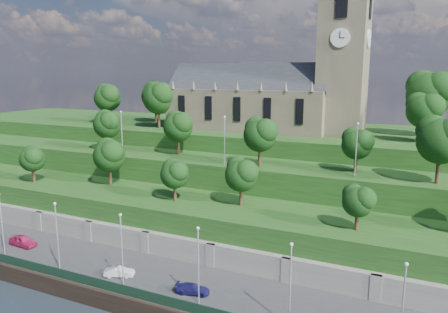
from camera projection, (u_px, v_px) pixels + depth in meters
The scene contains 16 objects.
promenade at pixel (155, 283), 53.41m from camera, with size 160.00×12.00×2.00m, color #2D2D30.
quay_wall at pixel (124, 306), 48.02m from camera, with size 160.00×0.50×2.20m, color black.
fence at pixel (127, 291), 48.31m from camera, with size 160.00×0.10×1.20m, color #163222.
retaining_wall at pixel (180, 253), 58.42m from camera, with size 160.00×2.10×5.00m.
embankment_lower at pixel (201, 228), 63.48m from camera, with size 160.00×12.00×8.00m, color #1A3F15.
embankment_upper at pixel (232, 196), 72.85m from camera, with size 160.00×10.00×12.00m, color #1A3F15.
hilltop at pixel (273, 163), 91.19m from camera, with size 160.00×32.00×15.00m, color #1A3F15.
church at pixel (272, 92), 84.40m from camera, with size 38.60×12.35×27.60m.
trees_lower at pixel (194, 170), 62.74m from camera, with size 69.63×8.71×7.79m.
trees_upper at pixel (265, 131), 67.26m from camera, with size 61.30×8.59×8.94m.
trees_hilltop at pixel (279, 97), 83.39m from camera, with size 76.81×17.09×11.70m.
lamp_posts_promenade at pixel (122, 245), 49.99m from camera, with size 60.36×0.36×8.71m.
lamp_posts_upper at pixel (225, 136), 68.17m from camera, with size 40.36×0.36×7.70m.
car_left at pixel (23, 241), 62.10m from camera, with size 1.79×4.44×1.51m, color #A81C4D.
car_middle at pixel (119, 272), 52.87m from camera, with size 1.25×3.58×1.18m, color silver.
car_right at pixel (193, 289), 48.80m from camera, with size 1.57×3.87×1.12m, color #1A1752.
Camera 1 is at (28.74, -35.07, 26.54)m, focal length 35.00 mm.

